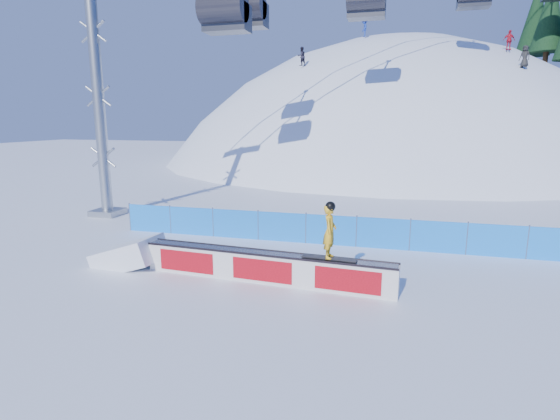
# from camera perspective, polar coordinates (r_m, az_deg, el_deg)

# --- Properties ---
(ground) EXTENTS (160.00, 160.00, 0.00)m
(ground) POSITION_cam_1_polar(r_m,az_deg,el_deg) (13.07, 12.49, -10.46)
(ground) COLOR white
(ground) RESTS_ON ground
(snow_hill) EXTENTS (64.00, 64.00, 64.00)m
(snow_hill) POSITION_cam_1_polar(r_m,az_deg,el_deg) (58.76, 13.62, -11.52)
(snow_hill) COLOR white
(snow_hill) RESTS_ON ground
(safety_fence) EXTENTS (22.05, 0.05, 1.30)m
(safety_fence) POSITION_cam_1_polar(r_m,az_deg,el_deg) (17.16, 13.27, -3.00)
(safety_fence) COLOR #157CF2
(safety_fence) RESTS_ON ground
(rail_box) EXTENTS (7.95, 1.11, 0.95)m
(rail_box) POSITION_cam_1_polar(r_m,az_deg,el_deg) (13.41, -1.99, -7.46)
(rail_box) COLOR silver
(rail_box) RESTS_ON ground
(snow_ramp) EXTENTS (2.43, 1.62, 1.46)m
(snow_ramp) POSITION_cam_1_polar(r_m,az_deg,el_deg) (15.93, -19.00, -6.75)
(snow_ramp) COLOR white
(snow_ramp) RESTS_ON ground
(snowboarder) EXTENTS (1.62, 0.57, 1.68)m
(snowboarder) POSITION_cam_1_polar(r_m,az_deg,el_deg) (12.49, 6.52, -2.72)
(snowboarder) COLOR black
(snowboarder) RESTS_ON rail_box
(distant_skiers) EXTENTS (19.05, 8.28, 5.75)m
(distant_skiers) POSITION_cam_1_polar(r_m,az_deg,el_deg) (43.59, 16.14, 20.24)
(distant_skiers) COLOR black
(distant_skiers) RESTS_ON ground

